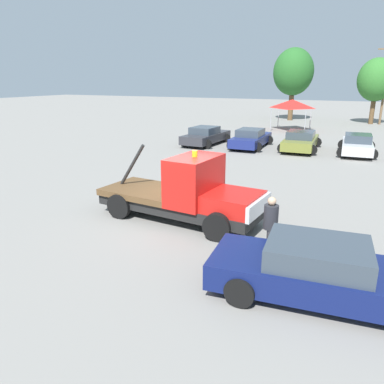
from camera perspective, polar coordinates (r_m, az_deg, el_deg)
The scene contains 12 objects.
ground_plane at distance 13.20m, azimuth -1.97°, elevation -4.10°, with size 160.00×160.00×0.00m, color gray.
tow_truck at distance 12.70m, azimuth -0.62°, elevation -0.34°, with size 5.98×2.59×2.51m.
foreground_car at distance 8.88m, azimuth 19.72°, elevation -11.49°, with size 5.33×2.38×1.34m.
person_near_truck at distance 10.30m, azimuth 11.88°, elevation -4.65°, with size 0.39×0.39×1.74m.
parked_car_charcoal at distance 28.10m, azimuth 2.10°, elevation 8.55°, with size 2.67×4.95×1.34m.
parked_car_navy at distance 27.19m, azimuth 8.94°, elevation 8.07°, with size 2.51×4.91×1.34m.
parked_car_olive at distance 26.86m, azimuth 16.22°, elevation 7.51°, with size 2.67×4.97×1.34m.
parked_car_silver at distance 26.58m, azimuth 23.87°, elevation 6.64°, with size 2.55×4.69×1.34m.
canopy_tent_red at distance 37.21m, azimuth 15.02°, elevation 12.85°, with size 3.18×3.18×2.87m.
tree_center at distance 45.39m, azimuth 26.29°, elevation 15.07°, with size 3.83×3.83×6.84m.
tree_right at distance 46.44m, azimuth 15.19°, elevation 17.23°, with size 4.55×4.55×8.12m.
traffic_cone at distance 16.65m, azimuth 4.05°, elevation 1.28°, with size 0.40×0.40×0.55m.
Camera 1 is at (5.66, -10.95, 4.73)m, focal length 35.00 mm.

